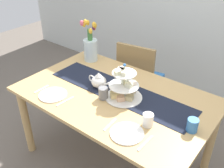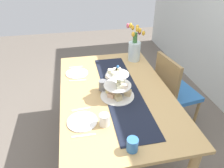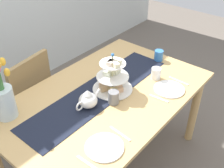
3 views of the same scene
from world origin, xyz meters
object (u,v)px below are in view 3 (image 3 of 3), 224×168
Objects in this scene: knife_left at (120,134)px; knife_right at (179,81)px; dining_table at (105,105)px; mug_white_text at (156,74)px; fork_left at (87,163)px; dinner_plate_right at (169,89)px; mug_grey at (114,97)px; tiered_cake_stand at (112,79)px; chair_left at (25,97)px; mug_orange at (159,55)px; teapot at (88,100)px; fork_right at (159,99)px; dinner_plate_left at (104,147)px; tulip_vase at (3,98)px.

knife_left is 1.00× the size of knife_right.
mug_white_text reaches higher than dining_table.
mug_white_text is (0.95, 0.16, 0.04)m from fork_left.
dinner_plate_right is 2.42× the size of mug_grey.
dinner_plate_right is at bearing -50.73° from tiered_cake_stand.
mug_white_text is at bearing -54.22° from chair_left.
mug_orange is at bearing 42.49° from dinner_plate_right.
fork_right is at bearing -40.54° from teapot.
dinner_plate_left is at bearing 180.00° from dinner_plate_right.
tulip_vase is 0.72m from mug_grey.
fork_right reaches higher than dining_table.
tulip_vase is 2.60× the size of knife_left.
chair_left is at bearing 103.15° from mug_grey.
tulip_vase is 1.29m from knife_right.
tiered_cake_stand is at bearing 0.31° from teapot.
dinner_plate_left is 2.42× the size of mug_orange.
dinner_plate_right reaches higher than fork_left.
knife_left is at bearing 180.00° from knife_right.
dining_table is at bearing 136.97° from dinner_plate_right.
fork_left and fork_right have the same top height.
tiered_cake_stand is 0.47m from knife_left.
dining_table is 0.47m from mug_white_text.
fork_right is 1.58× the size of mug_grey.
dinner_plate_right is at bearing 0.00° from dinner_plate_left.
knife_left is at bearing -63.33° from tulip_vase.
teapot is at bearing 180.00° from dining_table.
mug_grey is (-0.53, 0.22, 0.05)m from knife_right.
fork_right is at bearing 0.00° from dinner_plate_left.
dinner_plate_left is 0.15m from knife_left.
tulip_vase is 1.06m from fork_right.
knife_left is 0.97m from mug_orange.
mug_orange is (1.26, -0.38, -0.10)m from tulip_vase.
dinner_plate_left is 0.60m from fork_right.
dining_table is at bearing 72.18° from mug_grey.
dinner_plate_right is at bearing 180.00° from knife_right.
mug_orange is (0.18, 0.30, 0.04)m from knife_right.
fork_left is (-0.36, -0.33, -0.06)m from teapot.
tiered_cake_stand is at bearing 28.33° from fork_left.
tiered_cake_stand reaches higher than dinner_plate_right.
dinner_plate_left is 2.42× the size of mug_grey.
dinner_plate_right is at bearing -111.12° from mug_white_text.
dinner_plate_left is (-0.39, -0.33, 0.11)m from dining_table.
chair_left reaches higher than teapot.
knife_left is at bearing -133.22° from mug_grey.
knife_right is 1.79× the size of mug_orange.
mug_white_text is (0.06, 0.16, 0.04)m from dinner_plate_right.
chair_left is 1.14m from mug_white_text.
dinner_plate_right reaches higher than dining_table.
teapot is 2.51× the size of mug_orange.
tulip_vase is 1.92× the size of dinner_plate_right.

